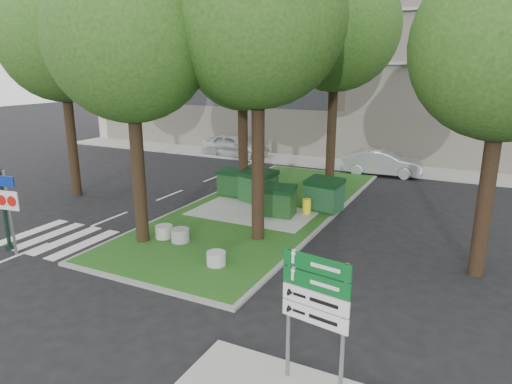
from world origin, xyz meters
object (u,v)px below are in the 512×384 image
Objects in this scene: tree_median_near_left at (131,22)px; dumpster_b at (258,186)px; car_silver at (382,163)px; dumpster_c at (278,201)px; dumpster_a at (234,182)px; bollard_left at (164,232)px; traffic_sign_pole at (9,202)px; car_white at (235,145)px; tree_median_near_right at (262,0)px; bollard_mid at (180,235)px; tree_median_mid at (245,43)px; tree_street_left at (62,28)px; directional_sign at (316,302)px; litter_bin at (307,206)px; bollard_right at (216,258)px; tree_median_far at (339,13)px; dumpster_d at (324,195)px.

tree_median_near_left reaches higher than dumpster_b.
dumpster_c is at bearing 161.24° from car_silver.
dumpster_a is 2.31× the size of bollard_left.
traffic_sign_pole is 18.29m from car_white.
bollard_mid is at bearing -146.77° from tree_median_near_right.
dumpster_c is at bearing -23.61° from dumpster_b.
tree_street_left is at bearing -158.20° from tree_median_mid.
litter_bin is at bearing 120.27° from directional_sign.
tree_street_left is 3.86× the size of traffic_sign_pole.
litter_bin is at bearing -17.80° from tree_median_mid.
tree_median_near_right is 8.11m from bollard_right.
tree_median_far reaches higher than car_white.
bollard_right is 2.41m from bollard_mid.
dumpster_c is 0.31× the size of car_white.
tree_median_near_right is 2.61× the size of car_silver.
dumpster_c is at bearing 41.94° from traffic_sign_pole.
car_white is (-8.78, 5.93, -7.53)m from tree_median_far.
tree_street_left is (-7.50, -3.00, 0.67)m from tree_median_mid.
bollard_left is 0.96× the size of bollard_mid.
dumpster_a is (6.79, 3.13, -6.92)m from tree_street_left.
directional_sign reaches higher than bollard_mid.
tree_median_far is 8.43× the size of dumpster_a.
directional_sign is (7.31, -11.06, -5.09)m from tree_median_mid.
directional_sign is at bearing -61.95° from dumpster_d.
dumpster_b is 12.43m from directional_sign.
dumpster_a is (-0.21, 6.63, -6.58)m from tree_median_near_left.
tree_median_mid is at bearing 89.02° from bollard_left.
tree_median_near_right reaches higher than tree_street_left.
traffic_sign_pole is (-6.67, -4.73, -6.16)m from tree_median_near_right.
tree_median_near_right reaches higher than car_silver.
traffic_sign_pole reaches higher than bollard_left.
car_silver is (1.89, 14.98, 0.40)m from bollard_right.
tree_median_near_left reaches higher than car_white.
car_white is (-6.47, 9.40, -0.04)m from dumpster_b.
tree_median_near_right is 6.15× the size of dumpster_b.
tree_street_left is 13.25m from litter_bin.
dumpster_c reaches higher than litter_bin.
dumpster_c is at bearing -138.86° from car_white.
tree_median_near_left reaches higher than car_silver.
tree_median_near_right is 0.96× the size of tree_median_far.
directional_sign is (8.02, -11.18, 1.16)m from dumpster_a.
bollard_mid is 1.03× the size of litter_bin.
tree_street_left is 11.35m from bollard_mid.
tree_median_far is at bearing 43.15° from tree_median_mid.
dumpster_d is at bearing 13.29° from tree_street_left.
tree_median_near_left is 17.93× the size of bollard_right.
directional_sign is at bearing -41.28° from dumpster_b.
tree_median_mid is at bearing 137.85° from dumpster_c.
dumpster_c is 0.88× the size of dumpster_d.
dumpster_d is 2.68× the size of litter_bin.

